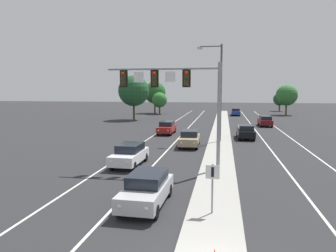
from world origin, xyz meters
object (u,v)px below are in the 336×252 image
tree_far_right_a (287,95)px  car_oncoming_tan (190,138)px  car_receding_darkred (265,121)px  tree_far_left_a (160,100)px  median_sign_post (212,181)px  car_oncoming_white (130,154)px  car_oncoming_red (167,127)px  car_receding_blue (236,112)px  car_receding_black (246,131)px  overhead_signal_mast (178,90)px  car_oncoming_silver (147,189)px  tree_far_left_c (134,91)px  tree_far_right_b (280,99)px  tree_far_left_b (155,93)px  street_lamp_median (219,87)px

tree_far_right_a → car_oncoming_tan: bearing=-111.6°
car_receding_darkred → tree_far_left_a: bearing=135.5°
median_sign_post → car_oncoming_white: median_sign_post is taller
car_oncoming_red → car_receding_blue: bearing=72.6°
median_sign_post → car_oncoming_red: bearing=104.6°
car_receding_blue → tree_far_left_a: 17.00m
car_oncoming_white → car_receding_black: same height
overhead_signal_mast → tree_far_right_a: size_ratio=1.18×
car_oncoming_silver → tree_far_left_c: bearing=107.0°
tree_far_right_a → car_receding_darkred: bearing=-107.5°
tree_far_left_a → tree_far_right_b: size_ratio=1.05×
car_receding_black → tree_far_right_b: (11.63, 48.64, 2.25)m
car_oncoming_white → car_oncoming_tan: (3.52, 8.45, 0.00)m
car_receding_black → tree_far_left_b: size_ratio=0.61×
tree_far_left_b → car_receding_blue: bearing=-11.9°
car_receding_black → tree_far_left_b: bearing=116.9°
car_receding_black → car_receding_darkred: 13.71m
car_receding_blue → car_oncoming_white: bearing=-101.1°
car_oncoming_silver → car_oncoming_white: same height
car_receding_black → tree_far_right_a: 37.86m
car_oncoming_white → tree_far_right_a: size_ratio=0.68×
overhead_signal_mast → car_receding_darkred: overhead_signal_mast is taller
car_oncoming_tan → car_receding_blue: bearing=81.6°
car_receding_black → car_receding_blue: same height
tree_far_left_b → car_receding_darkred: bearing=-46.3°
car_receding_darkred → tree_far_right_b: bearing=77.5°
tree_far_right_b → tree_far_right_a: tree_far_right_a is taller
overhead_signal_mast → tree_far_left_c: size_ratio=0.96×
car_receding_darkred → tree_far_left_a: tree_far_left_a is taller
car_oncoming_silver → tree_far_right_a: bearing=73.7°
car_oncoming_red → tree_far_right_b: 51.03m
median_sign_post → tree_far_right_a: size_ratio=0.33×
median_sign_post → car_receding_darkred: (6.67, 36.22, -0.77)m
median_sign_post → tree_far_right_b: (14.54, 71.68, 1.48)m
overhead_signal_mast → car_receding_blue: bearing=83.4°
car_oncoming_red → tree_far_left_a: tree_far_left_a is taller
car_receding_blue → tree_far_right_b: 19.89m
median_sign_post → car_receding_darkred: bearing=79.6°
car_oncoming_red → tree_far_right_a: 39.69m
tree_far_left_a → car_oncoming_silver: bearing=-79.1°
overhead_signal_mast → tree_far_left_a: bearing=103.0°
car_oncoming_tan → car_receding_darkred: same height
overhead_signal_mast → car_receding_blue: (5.56, 47.93, -4.69)m
overhead_signal_mast → street_lamp_median: size_ratio=0.78×
car_oncoming_silver → car_oncoming_red: size_ratio=1.00×
car_oncoming_red → tree_far_left_c: bearing=118.3°
tree_far_right_b → overhead_signal_mast: bearing=-105.0°
car_receding_black → tree_far_right_b: bearing=76.6°
street_lamp_median → car_oncoming_silver: (-3.00, -18.94, -4.97)m
median_sign_post → tree_far_right_b: size_ratio=0.47×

